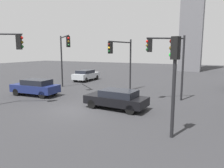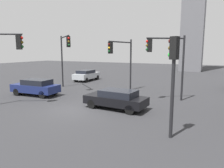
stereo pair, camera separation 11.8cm
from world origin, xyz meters
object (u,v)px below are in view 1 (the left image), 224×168
traffic_light_4 (64,50)px  car_3 (117,99)px  traffic_light_2 (174,68)px  car_4 (36,87)px  traffic_light_1 (121,55)px  car_0 (86,75)px  traffic_light_3 (167,55)px

traffic_light_4 → car_3: traffic_light_4 is taller
traffic_light_2 → car_4: bearing=0.4°
traffic_light_4 → car_4: 4.84m
traffic_light_1 → traffic_light_2: bearing=45.0°
traffic_light_1 → car_4: bearing=-44.2°
traffic_light_2 → car_0: bearing=-27.3°
traffic_light_3 → traffic_light_4: size_ratio=0.93×
traffic_light_1 → car_0: size_ratio=1.19×
traffic_light_1 → car_0: bearing=-116.3°
car_0 → car_4: car_4 is taller
traffic_light_2 → traffic_light_3: (-1.82, 7.12, 0.44)m
traffic_light_1 → car_3: (2.07, -5.48, -2.92)m
traffic_light_4 → car_0: 7.40m
traffic_light_1 → car_3: traffic_light_1 is taller
car_0 → traffic_light_4: bearing=-166.8°
traffic_light_2 → car_3: 6.03m
car_3 → car_4: 8.41m
car_3 → car_4: (-8.37, 0.74, 0.06)m
traffic_light_4 → car_4: bearing=-58.0°
traffic_light_4 → car_0: size_ratio=1.30×
traffic_light_3 → car_4: 11.69m
car_0 → car_3: car_0 is taller
car_3 → traffic_light_4: bearing=-25.3°
traffic_light_3 → car_3: size_ratio=1.17×
traffic_light_3 → car_4: (-10.90, -3.05, -2.91)m
car_3 → traffic_light_1: bearing=-65.8°
traffic_light_1 → traffic_light_4: 5.88m
traffic_light_1 → car_4: (-6.30, -4.73, -2.86)m
traffic_light_3 → traffic_light_2: bearing=70.7°
car_0 → car_4: (1.10, -9.96, 0.01)m
car_3 → traffic_light_3: bearing=-120.2°
car_0 → car_3: (9.48, -10.71, -0.05)m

